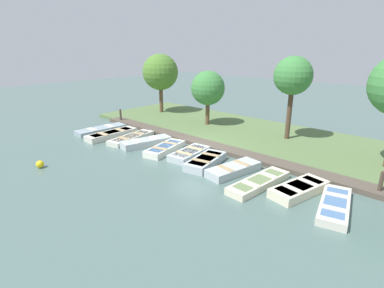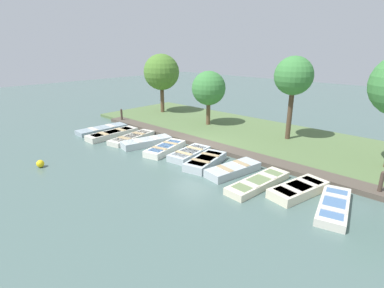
{
  "view_description": "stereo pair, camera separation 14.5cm",
  "coord_description": "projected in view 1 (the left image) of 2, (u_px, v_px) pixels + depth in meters",
  "views": [
    {
      "loc": [
        12.32,
        11.25,
        5.88
      ],
      "look_at": [
        0.6,
        0.47,
        0.65
      ],
      "focal_mm": 28.0,
      "sensor_mm": 36.0,
      "label": 1
    },
    {
      "loc": [
        12.22,
        11.36,
        5.88
      ],
      "look_at": [
        0.6,
        0.47,
        0.65
      ],
      "focal_mm": 28.0,
      "sensor_mm": 36.0,
      "label": 2
    }
  ],
  "objects": [
    {
      "name": "rowboat_8",
      "position": [
        259.0,
        182.0,
        13.16
      ],
      "size": [
        3.56,
        1.27,
        0.34
      ],
      "rotation": [
        0.0,
        0.0,
        -0.09
      ],
      "color": "beige",
      "rests_on": "ground_plane"
    },
    {
      "name": "mooring_post_near",
      "position": [
        121.0,
        116.0,
        23.87
      ],
      "size": [
        0.16,
        0.16,
        1.13
      ],
      "color": "#47382D",
      "rests_on": "ground_plane"
    },
    {
      "name": "dock_walkway",
      "position": [
        205.0,
        144.0,
        18.43
      ],
      "size": [
        1.04,
        19.43,
        0.24
      ],
      "color": "#51473D",
      "rests_on": "ground_plane"
    },
    {
      "name": "mooring_post_far",
      "position": [
        381.0,
        183.0,
        12.16
      ],
      "size": [
        0.16,
        0.16,
        1.13
      ],
      "color": "#47382D",
      "rests_on": "ground_plane"
    },
    {
      "name": "park_tree_center",
      "position": [
        293.0,
        77.0,
        18.05
      ],
      "size": [
        2.33,
        2.33,
        5.34
      ],
      "color": "#4C3828",
      "rests_on": "ground_plane"
    },
    {
      "name": "rowboat_6",
      "position": [
        206.0,
        161.0,
        15.46
      ],
      "size": [
        2.91,
        1.66,
        0.43
      ],
      "rotation": [
        0.0,
        0.0,
        0.21
      ],
      "color": "#B2BCC1",
      "rests_on": "ground_plane"
    },
    {
      "name": "rowboat_9",
      "position": [
        299.0,
        189.0,
        12.46
      ],
      "size": [
        2.93,
        1.65,
        0.42
      ],
      "rotation": [
        0.0,
        0.0,
        -0.22
      ],
      "color": "beige",
      "rests_on": "ground_plane"
    },
    {
      "name": "rowboat_0",
      "position": [
        101.0,
        129.0,
        21.5
      ],
      "size": [
        3.62,
        1.28,
        0.33
      ],
      "rotation": [
        0.0,
        0.0,
        -0.05
      ],
      "color": "#8C9EA8",
      "rests_on": "ground_plane"
    },
    {
      "name": "rowboat_2",
      "position": [
        131.0,
        138.0,
        19.56
      ],
      "size": [
        3.53,
        1.58,
        0.33
      ],
      "rotation": [
        0.0,
        0.0,
        0.17
      ],
      "color": "beige",
      "rests_on": "ground_plane"
    },
    {
      "name": "rowboat_7",
      "position": [
        234.0,
        169.0,
        14.47
      ],
      "size": [
        3.01,
        1.5,
        0.41
      ],
      "rotation": [
        0.0,
        0.0,
        -0.17
      ],
      "color": "#B2BCC1",
      "rests_on": "ground_plane"
    },
    {
      "name": "rowboat_4",
      "position": [
        165.0,
        148.0,
        17.44
      ],
      "size": [
        3.06,
        1.66,
        0.39
      ],
      "rotation": [
        0.0,
        0.0,
        0.23
      ],
      "color": "silver",
      "rests_on": "ground_plane"
    },
    {
      "name": "park_tree_left",
      "position": [
        208.0,
        88.0,
        21.88
      ],
      "size": [
        2.48,
        2.48,
        4.18
      ],
      "color": "brown",
      "rests_on": "ground_plane"
    },
    {
      "name": "rowboat_1",
      "position": [
        112.0,
        134.0,
        20.21
      ],
      "size": [
        3.56,
        1.09,
        0.4
      ],
      "rotation": [
        0.0,
        0.0,
        0.02
      ],
      "color": "beige",
      "rests_on": "ground_plane"
    },
    {
      "name": "rowboat_5",
      "position": [
        189.0,
        154.0,
        16.6
      ],
      "size": [
        2.75,
        1.47,
        0.39
      ],
      "rotation": [
        0.0,
        0.0,
        0.13
      ],
      "color": "#B2BCC1",
      "rests_on": "ground_plane"
    },
    {
      "name": "rowboat_10",
      "position": [
        335.0,
        205.0,
        11.29
      ],
      "size": [
        3.23,
        1.7,
        0.33
      ],
      "rotation": [
        0.0,
        0.0,
        0.24
      ],
      "color": "beige",
      "rests_on": "ground_plane"
    },
    {
      "name": "park_tree_far_left",
      "position": [
        160.0,
        72.0,
        25.87
      ],
      "size": [
        3.08,
        3.08,
        5.26
      ],
      "color": "brown",
      "rests_on": "ground_plane"
    },
    {
      "name": "shore_bank",
      "position": [
        241.0,
        132.0,
        21.15
      ],
      "size": [
        8.0,
        24.0,
        0.22
      ],
      "color": "#567042",
      "rests_on": "ground_plane"
    },
    {
      "name": "rowboat_3",
      "position": [
        146.0,
        142.0,
        18.48
      ],
      "size": [
        3.24,
        1.66,
        0.44
      ],
      "rotation": [
        0.0,
        0.0,
        -0.23
      ],
      "color": "#B2BCC1",
      "rests_on": "ground_plane"
    },
    {
      "name": "buoy",
      "position": [
        40.0,
        164.0,
        15.11
      ],
      "size": [
        0.38,
        0.38,
        0.38
      ],
      "color": "yellow",
      "rests_on": "ground_plane"
    },
    {
      "name": "ground_plane",
      "position": [
        193.0,
        150.0,
        17.69
      ],
      "size": [
        80.0,
        80.0,
        0.0
      ],
      "primitive_type": "plane",
      "color": "#4C6660"
    }
  ]
}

